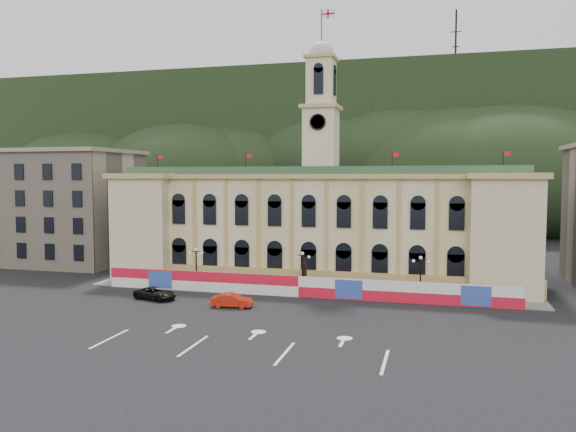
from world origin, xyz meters
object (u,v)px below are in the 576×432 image
(statue, at_px, (304,282))
(black_suv, at_px, (155,293))
(red_sedan, at_px, (232,300))
(lamp_center, at_px, (302,269))

(statue, distance_m, black_suv, 17.98)
(black_suv, bearing_deg, red_sedan, -82.88)
(statue, relative_size, red_sedan, 0.80)
(lamp_center, bearing_deg, red_sedan, -123.10)
(statue, height_order, black_suv, statue)
(lamp_center, distance_m, red_sedan, 10.91)
(black_suv, bearing_deg, lamp_center, -49.56)
(lamp_center, distance_m, black_suv, 17.67)
(statue, relative_size, black_suv, 0.66)
(lamp_center, xyz_separation_m, black_suv, (-15.79, -7.59, -2.35))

